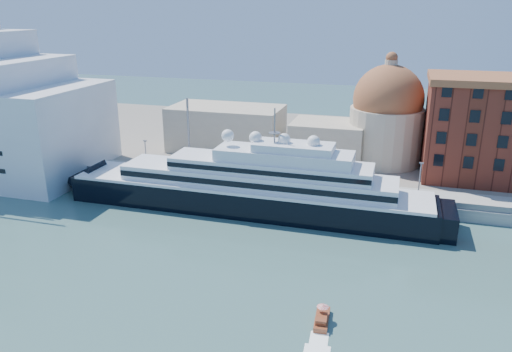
% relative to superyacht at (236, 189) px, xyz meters
% --- Properties ---
extents(ground, '(400.00, 400.00, 0.00)m').
position_rel_superyacht_xyz_m(ground, '(5.59, -23.00, -4.32)').
color(ground, '#335857').
rests_on(ground, ground).
extents(quay, '(180.00, 10.00, 2.50)m').
position_rel_superyacht_xyz_m(quay, '(5.59, 11.00, -3.07)').
color(quay, gray).
rests_on(quay, ground).
extents(land, '(260.00, 72.00, 2.00)m').
position_rel_superyacht_xyz_m(land, '(5.59, 52.00, -3.32)').
color(land, slate).
rests_on(land, ground).
extents(quay_fence, '(180.00, 0.10, 1.20)m').
position_rel_superyacht_xyz_m(quay_fence, '(5.59, 6.50, -1.22)').
color(quay_fence, slate).
rests_on(quay_fence, quay).
extents(superyacht, '(83.71, 11.61, 25.02)m').
position_rel_superyacht_xyz_m(superyacht, '(0.00, 0.00, 0.00)').
color(superyacht, black).
rests_on(superyacht, ground).
extents(service_barge, '(12.29, 7.00, 2.62)m').
position_rel_superyacht_xyz_m(service_barge, '(-50.40, -2.91, -3.56)').
color(service_barge, white).
rests_on(service_barge, ground).
extents(water_taxi, '(2.12, 5.43, 2.53)m').
position_rel_superyacht_xyz_m(water_taxi, '(23.32, -33.88, -3.71)').
color(water_taxi, maroon).
rests_on(water_taxi, ground).
extents(church, '(66.00, 18.00, 25.50)m').
position_rel_superyacht_xyz_m(church, '(11.98, 34.72, 6.59)').
color(church, beige).
rests_on(church, land).
extents(lamp_posts, '(120.80, 2.40, 18.00)m').
position_rel_superyacht_xyz_m(lamp_posts, '(-7.08, 9.27, 5.52)').
color(lamp_posts, slate).
rests_on(lamp_posts, quay).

